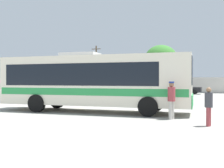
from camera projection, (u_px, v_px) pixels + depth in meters
ground_plane at (140, 100)px, 25.76m from camera, size 300.00×300.00×0.00m
perimeter_wall at (180, 85)px, 41.06m from camera, size 80.00×0.30×2.26m
coach_bus_cream_green at (91, 80)px, 16.24m from camera, size 11.53×4.19×3.51m
attendant_by_bus_door at (171, 98)px, 13.07m from camera, size 0.48×0.48×1.81m
passenger_waiting_on_apron at (209, 104)px, 11.14m from camera, size 0.39×0.39×1.59m
vendor_umbrella_secondary_red at (34, 82)px, 23.16m from camera, size 1.93×1.93×2.05m
parked_car_leftmost_maroon at (105, 87)px, 41.96m from camera, size 4.55×2.00×1.55m
parked_car_second_grey at (143, 87)px, 39.50m from camera, size 4.52×2.18×1.55m
parked_car_third_black at (184, 88)px, 36.77m from camera, size 4.55×2.17×1.43m
utility_pole_near at (96, 67)px, 51.60m from camera, size 1.80×0.34×8.32m
roadside_tree_left at (113, 66)px, 49.54m from camera, size 3.85×3.85×6.01m
roadside_tree_midleft at (161, 59)px, 44.78m from camera, size 5.24×5.24×7.60m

